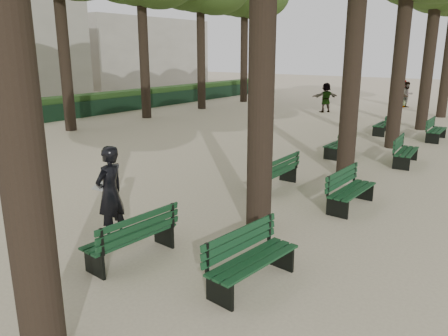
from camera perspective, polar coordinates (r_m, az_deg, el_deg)
The scene contains 16 objects.
ground at distance 8.29m, azimuth -16.03°, elevation -11.84°, with size 120.00×120.00×0.00m, color beige.
bench_left_0 at distance 8.17m, azimuth -11.98°, elevation -9.83°, with size 0.70×1.84×0.92m.
bench_left_1 at distance 12.08m, azimuth 6.64°, elevation -1.37°, with size 0.59×1.80×0.92m.
bench_left_2 at distance 16.27m, azimuth 14.85°, elevation 2.50°, with size 0.58×1.80×0.92m.
bench_left_3 at distance 21.20m, azimuth 20.06°, elevation 4.93°, with size 0.64×1.82×0.92m.
bench_right_0 at distance 7.20m, azimuth 3.79°, elevation -13.11°, with size 0.77×1.85×0.92m.
bench_right_1 at distance 10.94m, azimuth 16.28°, elevation -3.65°, with size 0.64×1.82×0.92m.
bench_right_2 at distance 15.69m, azimuth 22.65°, elevation 1.39°, with size 0.71×1.84×0.92m.
bench_right_3 at distance 20.49m, azimuth 25.96°, elevation 4.00°, with size 0.60×1.81×0.92m.
man_with_map at distance 8.91m, azimuth -14.65°, elevation -3.18°, with size 0.67×0.80×1.91m.
pedestrian_e at distance 27.82m, azimuth 13.16°, elevation 8.96°, with size 1.67×0.36×1.80m, color #262628.
pedestrian_d at distance 32.01m, azimuth 22.25°, elevation 9.01°, with size 0.89×0.36×1.82m, color #262628.
pedestrian_a at distance 31.81m, azimuth 22.80°, elevation 8.82°, with size 0.83×0.34×1.70m, color #262628.
fence at distance 26.23m, azimuth -17.87°, elevation 7.29°, with size 0.08×42.00×0.90m, color black.
hedge at distance 26.77m, azimuth -18.81°, elevation 7.69°, with size 1.20×42.00×1.20m, color #1D3F16.
building_far at distance 52.00m, azimuth -13.19°, elevation 14.49°, with size 12.00×16.00×7.00m, color #B7B2A3.
Camera 1 is at (5.96, -4.44, 3.67)m, focal length 35.00 mm.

